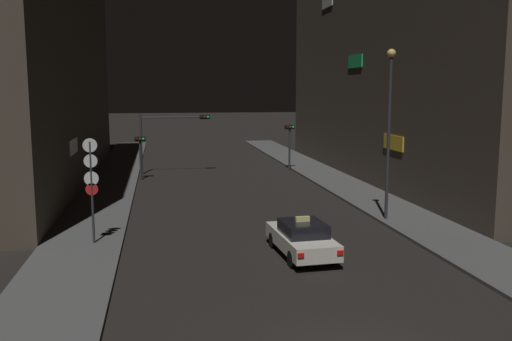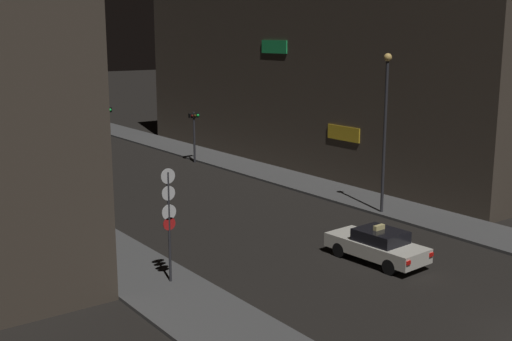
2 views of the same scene
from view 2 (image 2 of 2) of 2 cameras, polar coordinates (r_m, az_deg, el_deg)
sidewalk_left at (r=39.63m, az=-19.63°, el=-2.48°), size 3.43×59.80×0.14m
sidewalk_right at (r=46.47m, az=-0.71°, el=0.28°), size 3.43×59.80×0.14m
building_facade_right at (r=48.45m, az=5.48°, el=11.76°), size 8.11×35.64×18.70m
taxi at (r=27.93m, az=10.67°, el=-6.48°), size 2.07×4.55×1.62m
traffic_light_overhead at (r=44.20m, az=-16.30°, el=3.69°), size 5.45×0.42×4.68m
traffic_light_left_kerb at (r=41.05m, az=-17.81°, el=1.41°), size 0.80×0.42×3.26m
traffic_light_right_kerb at (r=48.36m, az=-5.48°, el=3.88°), size 0.80×0.42×3.81m
sign_pole_left at (r=24.60m, az=-7.70°, el=-3.91°), size 0.60×0.10×4.45m
street_lamp_near_block at (r=34.33m, az=11.35°, el=4.67°), size 0.42×0.42×8.38m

